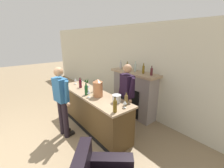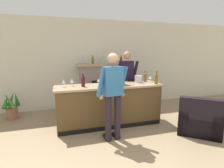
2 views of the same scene
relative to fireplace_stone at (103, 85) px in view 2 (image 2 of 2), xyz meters
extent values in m
cube|color=beige|center=(-0.34, 0.26, 0.66)|extent=(12.00, 0.07, 2.75)
cube|color=brown|center=(-0.18, -1.38, -0.24)|extent=(2.46, 0.62, 0.94)
cube|color=tan|center=(-0.18, -1.38, 0.25)|extent=(2.53, 0.69, 0.04)
cube|color=black|center=(-0.18, -1.69, -0.66)|extent=(2.41, 0.01, 0.10)
cube|color=gray|center=(0.00, 0.01, -0.05)|extent=(1.43, 0.44, 1.33)
cube|color=black|center=(0.00, -0.23, -0.22)|extent=(0.79, 0.02, 0.85)
cube|color=tan|center=(0.00, -0.01, 0.65)|extent=(1.59, 0.52, 0.07)
cylinder|color=#B1B1B2|center=(-0.62, -0.01, 0.79)|extent=(0.07, 0.07, 0.20)
cylinder|color=#B1B1B2|center=(-0.62, -0.01, 0.92)|extent=(0.03, 0.03, 0.07)
cylinder|color=brown|center=(-0.32, -0.01, 0.79)|extent=(0.06, 0.06, 0.19)
cylinder|color=brown|center=(-0.32, -0.01, 0.92)|extent=(0.03, 0.03, 0.06)
cylinder|color=#A1B3AB|center=(0.02, -0.01, 0.80)|extent=(0.07, 0.07, 0.23)
cylinder|color=#A1B3AB|center=(0.02, -0.01, 0.96)|extent=(0.03, 0.03, 0.08)
cylinder|color=brown|center=(0.32, -0.01, 0.80)|extent=(0.06, 0.06, 0.22)
cylinder|color=brown|center=(0.32, -0.01, 0.94)|extent=(0.03, 0.03, 0.07)
cylinder|color=#4F1E23|center=(0.59, -0.01, 0.78)|extent=(0.07, 0.07, 0.19)
cylinder|color=#4F1E23|center=(0.59, -0.01, 0.91)|extent=(0.03, 0.03, 0.06)
cube|color=black|center=(1.64, -2.30, -0.50)|extent=(1.19, 1.19, 0.41)
cube|color=black|center=(1.42, -2.56, -0.29)|extent=(0.75, 0.68, 0.84)
cube|color=black|center=(1.88, -2.51, -0.43)|extent=(0.70, 0.78, 0.55)
cube|color=black|center=(1.40, -2.10, -0.43)|extent=(0.70, 0.78, 0.55)
cylinder|color=#905A47|center=(-2.55, -0.29, -0.56)|extent=(0.28, 0.28, 0.30)
cylinder|color=#332319|center=(-2.55, -0.29, -0.42)|extent=(0.25, 0.25, 0.02)
cone|color=#286C28|center=(-2.42, -0.29, -0.18)|extent=(0.12, 0.32, 0.44)
cone|color=#2B751D|center=(-2.57, -0.18, -0.20)|extent=(0.28, 0.17, 0.39)
cone|color=#267B1C|center=(-2.68, -0.28, -0.22)|extent=(0.16, 0.38, 0.39)
cone|color=#3C752D|center=(-2.56, -0.42, -0.18)|extent=(0.32, 0.13, 0.44)
cylinder|color=black|center=(-0.22, -2.12, -0.24)|extent=(0.13, 0.13, 0.93)
cube|color=black|center=(-0.23, -2.05, -0.68)|extent=(0.13, 0.25, 0.07)
cylinder|color=black|center=(-0.42, -2.15, -0.24)|extent=(0.13, 0.13, 0.93)
cube|color=black|center=(-0.43, -2.08, -0.68)|extent=(0.13, 0.25, 0.07)
cube|color=#2B6295|center=(-0.32, -2.13, 0.50)|extent=(0.38, 0.26, 0.55)
cylinder|color=#2B6295|center=(-0.10, -2.09, 0.49)|extent=(0.20, 0.08, 0.57)
sphere|color=tan|center=(-0.10, -2.07, 0.19)|extent=(0.09, 0.09, 0.09)
cylinder|color=#2B6295|center=(-0.55, -2.14, 0.49)|extent=(0.20, 0.08, 0.57)
sphere|color=tan|center=(-0.55, -2.12, 0.19)|extent=(0.09, 0.09, 0.09)
sphere|color=tan|center=(-0.32, -2.13, 0.92)|extent=(0.21, 0.21, 0.21)
cylinder|color=#262632|center=(0.39, -0.77, -0.22)|extent=(0.13, 0.13, 0.97)
cube|color=black|center=(0.37, -0.84, -0.68)|extent=(0.16, 0.26, 0.07)
cylinder|color=#262632|center=(0.59, -0.82, -0.22)|extent=(0.13, 0.13, 0.97)
cube|color=black|center=(0.57, -0.89, -0.68)|extent=(0.16, 0.26, 0.07)
cube|color=black|center=(0.49, -0.80, 0.53)|extent=(0.40, 0.30, 0.54)
cylinder|color=black|center=(0.26, -0.76, 0.53)|extent=(0.20, 0.08, 0.57)
sphere|color=tan|center=(0.26, -0.78, 0.23)|extent=(0.09, 0.09, 0.09)
cylinder|color=black|center=(0.71, -0.87, 0.53)|extent=(0.20, 0.08, 0.57)
sphere|color=tan|center=(0.70, -0.89, 0.23)|extent=(0.09, 0.09, 0.09)
sphere|color=tan|center=(0.49, -0.80, 0.96)|extent=(0.21, 0.21, 0.21)
cylinder|color=#B46F45|center=(0.08, -1.38, 0.46)|extent=(0.23, 0.23, 0.37)
cone|color=#B46F45|center=(0.08, -1.38, 0.68)|extent=(0.24, 0.24, 0.07)
cylinder|color=#B29333|center=(0.08, -1.51, 0.35)|extent=(0.02, 0.04, 0.02)
cylinder|color=silver|center=(0.63, -1.25, 0.36)|extent=(0.19, 0.19, 0.16)
cylinder|color=silver|center=(0.63, -1.25, 0.44)|extent=(0.20, 0.20, 0.01)
cylinder|color=brown|center=(0.96, -1.56, 0.38)|extent=(0.08, 0.08, 0.22)
sphere|color=brown|center=(0.96, -1.56, 0.49)|extent=(0.08, 0.08, 0.08)
cylinder|color=brown|center=(0.96, -1.56, 0.53)|extent=(0.03, 0.03, 0.08)
cylinder|color=black|center=(0.96, -1.56, 0.58)|extent=(0.04, 0.04, 0.01)
cylinder|color=#520E19|center=(-0.80, -1.39, 0.38)|extent=(0.08, 0.08, 0.20)
sphere|color=#520E19|center=(-0.80, -1.39, 0.48)|extent=(0.08, 0.08, 0.08)
cylinder|color=#520E19|center=(-0.80, -1.39, 0.52)|extent=(0.03, 0.03, 0.08)
cylinder|color=black|center=(-0.80, -1.39, 0.56)|extent=(0.04, 0.04, 0.01)
cylinder|color=brown|center=(0.86, -1.18, 0.37)|extent=(0.08, 0.08, 0.19)
sphere|color=brown|center=(0.86, -1.18, 0.47)|extent=(0.07, 0.07, 0.07)
cylinder|color=brown|center=(0.86, -1.18, 0.51)|extent=(0.03, 0.03, 0.08)
cylinder|color=black|center=(0.86, -1.18, 0.55)|extent=(0.03, 0.03, 0.01)
cylinder|color=#B4A6BA|center=(-0.28, -1.25, 0.38)|extent=(0.07, 0.07, 0.21)
sphere|color=#B4A6BA|center=(-0.28, -1.25, 0.49)|extent=(0.06, 0.06, 0.06)
cylinder|color=#B4A6BA|center=(-0.28, -1.25, 0.53)|extent=(0.03, 0.03, 0.08)
cylinder|color=black|center=(-0.28, -1.25, 0.58)|extent=(0.03, 0.03, 0.01)
cylinder|color=#1B5123|center=(-0.19, -1.54, 0.38)|extent=(0.08, 0.08, 0.22)
sphere|color=#1B5123|center=(-0.19, -1.54, 0.49)|extent=(0.08, 0.08, 0.08)
cylinder|color=#1B5123|center=(-0.19, -1.54, 0.53)|extent=(0.03, 0.03, 0.08)
cylinder|color=black|center=(-0.19, -1.54, 0.58)|extent=(0.04, 0.04, 0.01)
cylinder|color=silver|center=(0.95, -1.30, 0.28)|extent=(0.07, 0.07, 0.01)
cylinder|color=silver|center=(0.95, -1.30, 0.32)|extent=(0.01, 0.01, 0.08)
cone|color=silver|center=(0.95, -1.30, 0.40)|extent=(0.08, 0.08, 0.07)
cylinder|color=silver|center=(0.00, -1.58, 0.28)|extent=(0.07, 0.07, 0.01)
cylinder|color=silver|center=(0.00, -1.58, 0.33)|extent=(0.01, 0.01, 0.09)
cone|color=silver|center=(0.00, -1.58, 0.42)|extent=(0.08, 0.08, 0.09)
cylinder|color=silver|center=(-1.03, -1.24, 0.28)|extent=(0.07, 0.07, 0.01)
cylinder|color=silver|center=(-1.03, -1.24, 0.32)|extent=(0.01, 0.01, 0.08)
cone|color=silver|center=(-1.03, -1.24, 0.40)|extent=(0.09, 0.09, 0.09)
cylinder|color=silver|center=(-0.43, -1.34, 0.28)|extent=(0.06, 0.06, 0.01)
cylinder|color=silver|center=(-0.43, -1.34, 0.32)|extent=(0.01, 0.01, 0.08)
cone|color=silver|center=(-0.43, -1.34, 0.40)|extent=(0.08, 0.08, 0.07)
cylinder|color=silver|center=(-1.22, -1.34, 0.28)|extent=(0.08, 0.08, 0.01)
cylinder|color=silver|center=(-1.22, -1.34, 0.32)|extent=(0.01, 0.01, 0.08)
cone|color=silver|center=(-1.22, -1.34, 0.41)|extent=(0.07, 0.07, 0.09)
camera|label=1|loc=(2.95, -3.24, 1.65)|focal=24.00mm
camera|label=2|loc=(-1.28, -5.28, 1.05)|focal=28.00mm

